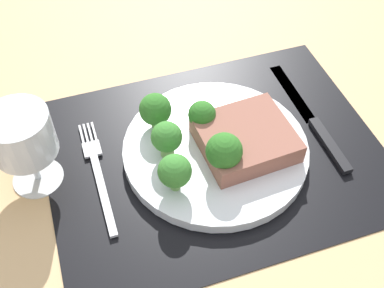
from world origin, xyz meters
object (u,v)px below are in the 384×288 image
at_px(plate, 215,149).
at_px(knife, 314,123).
at_px(wine_glass, 22,139).
at_px(fork, 98,173).
at_px(steak, 245,138).

distance_m(plate, knife, 0.15).
relative_size(knife, wine_glass, 1.96).
relative_size(fork, knife, 0.83).
bearing_deg(knife, fork, 178.68).
relative_size(steak, knife, 0.52).
distance_m(knife, wine_glass, 0.40).
relative_size(fork, wine_glass, 1.63).
relative_size(steak, wine_glass, 1.01).
xyz_separation_m(steak, wine_glass, (-0.27, 0.05, 0.05)).
xyz_separation_m(plate, wine_glass, (-0.24, 0.04, 0.07)).
height_order(fork, wine_glass, wine_glass).
height_order(plate, wine_glass, wine_glass).
xyz_separation_m(fork, wine_glass, (-0.08, 0.02, 0.08)).
bearing_deg(plate, steak, -18.44).
relative_size(plate, fork, 1.31).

